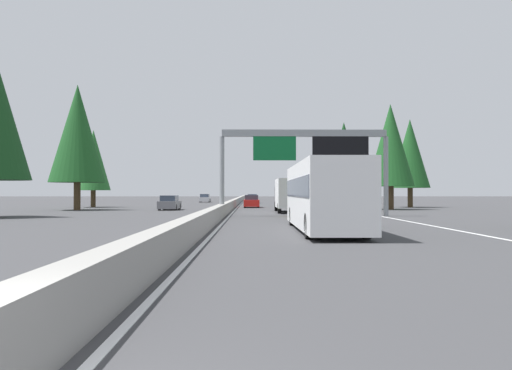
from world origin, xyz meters
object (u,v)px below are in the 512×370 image
object	(u,v)px
sedan_mid_left	(252,199)
conifer_left_mid	(93,160)
sedan_mid_right	(303,207)
conifer_left_near	(77,134)
conifer_right_mid	(410,154)
sedan_distant_b	(252,202)
bus_near_center	(323,194)
pickup_mid_center	(324,201)
oncoming_far	(205,198)
conifer_right_far	(344,153)
conifer_right_distant	(342,175)
conifer_right_near	(391,145)
sign_gantry_overhead	(306,147)
minivan_near_right	(293,197)
oncoming_near	(170,203)
box_truck_far_left	(290,194)

from	to	relation	value
sedan_mid_left	conifer_left_mid	size ratio (longest dim) A/B	0.48
sedan_mid_right	conifer_left_near	xyz separation A→B (m)	(14.35, 21.27, 7.02)
sedan_mid_left	conifer_right_mid	world-z (taller)	conifer_right_mid
conifer_left_mid	sedan_distant_b	bearing A→B (deg)	-94.08
bus_near_center	pickup_mid_center	world-z (taller)	bus_near_center
oncoming_far	conifer_right_far	bearing A→B (deg)	95.08
sedan_mid_right	conifer_right_distant	distance (m)	58.88
conifer_right_near	conifer_right_far	xyz separation A→B (m)	(41.29, -2.60, 2.29)
sedan_mid_right	conifer_right_mid	size ratio (longest dim) A/B	0.42
sign_gantry_overhead	minivan_near_right	xyz separation A→B (m)	(47.88, -2.78, -4.20)
conifer_right_distant	sign_gantry_overhead	bearing A→B (deg)	167.40
sedan_mid_right	pickup_mid_center	distance (m)	12.18
minivan_near_right	pickup_mid_center	distance (m)	37.18
pickup_mid_center	conifer_left_mid	size ratio (longest dim) A/B	0.61
oncoming_near	conifer_right_distant	world-z (taller)	conifer_right_distant
sedan_mid_left	sedan_distant_b	size ratio (longest dim) A/B	1.00
sedan_mid_right	conifer_right_distant	xyz separation A→B (m)	(57.28, -12.96, 4.28)
sign_gantry_overhead	bus_near_center	size ratio (longest dim) A/B	1.10
box_truck_far_left	oncoming_far	distance (m)	47.89
oncoming_far	conifer_left_mid	distance (m)	32.76
box_truck_far_left	oncoming_far	size ratio (longest dim) A/B	1.93
bus_near_center	sedan_mid_left	bearing A→B (deg)	2.98
conifer_right_mid	conifer_right_distant	size ratio (longest dim) A/B	1.29
sedan_mid_right	conifer_right_far	xyz separation A→B (m)	(57.07, -13.32, 8.29)
conifer_right_mid	sedan_mid_right	bearing A→B (deg)	147.26
sign_gantry_overhead	minivan_near_right	world-z (taller)	sign_gantry_overhead
sign_gantry_overhead	oncoming_far	world-z (taller)	sign_gantry_overhead
sedan_mid_left	bus_near_center	bearing A→B (deg)	-177.02
sign_gantry_overhead	sedan_mid_right	bearing A→B (deg)	159.31
conifer_left_near	sedan_mid_left	bearing A→B (deg)	-28.02
bus_near_center	conifer_right_mid	size ratio (longest dim) A/B	1.09
box_truck_far_left	minivan_near_right	distance (m)	40.66
pickup_mid_center	oncoming_near	size ratio (longest dim) A/B	1.27
conifer_left_near	oncoming_far	bearing A→B (deg)	-12.77
minivan_near_right	conifer_right_near	bearing A→B (deg)	-167.15
bus_near_center	conifer_right_distant	xyz separation A→B (m)	(70.96, -13.38, 3.25)
sign_gantry_overhead	oncoming_near	distance (m)	18.99
sedan_mid_right	pickup_mid_center	xyz separation A→B (m)	(11.73, -3.26, 0.23)
conifer_right_near	conifer_right_far	distance (m)	41.44
conifer_right_near	sedan_distant_b	bearing A→B (deg)	63.94
sign_gantry_overhead	conifer_left_near	xyz separation A→B (m)	(13.32, 21.66, 2.55)
minivan_near_right	conifer_right_distant	xyz separation A→B (m)	(8.36, -9.79, 4.01)
minivan_near_right	conifer_left_mid	bearing A→B (deg)	133.70
conifer_left_near	conifer_right_near	bearing A→B (deg)	-87.45
conifer_right_near	conifer_right_mid	xyz separation A→B (m)	(7.85, -4.46, -0.28)
pickup_mid_center	conifer_right_far	bearing A→B (deg)	-12.51
bus_near_center	pickup_mid_center	size ratio (longest dim) A/B	2.05
sedan_distant_b	conifer_right_mid	bearing A→B (deg)	-87.64
sedan_mid_right	conifer_right_far	bearing A→B (deg)	-13.14
conifer_right_near	pickup_mid_center	bearing A→B (deg)	118.44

